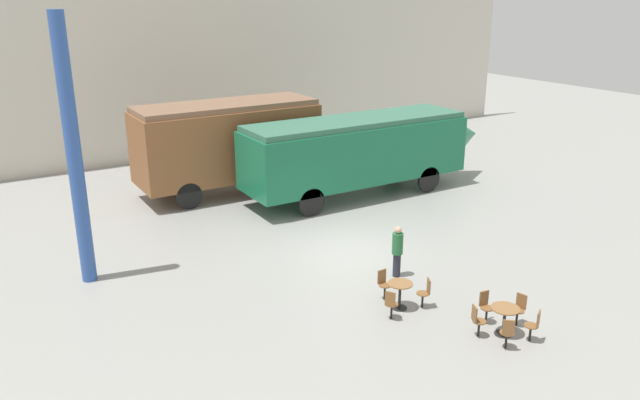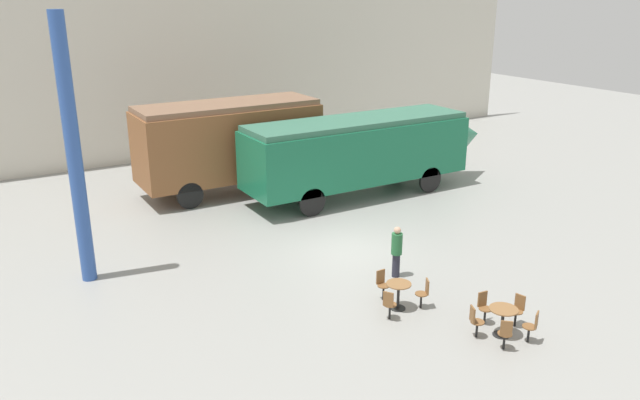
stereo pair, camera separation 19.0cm
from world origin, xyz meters
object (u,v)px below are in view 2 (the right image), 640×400
at_px(cafe_table_mid, 503,316).
at_px(passenger_coach_wooden, 229,140).
at_px(visitor_person, 397,250).
at_px(cafe_table_near, 398,290).
at_px(streamlined_locomotive, 372,148).
at_px(cafe_chair_0, 389,303).

bearing_deg(cafe_table_mid, passenger_coach_wooden, 94.44).
relative_size(passenger_coach_wooden, visitor_person, 4.74).
bearing_deg(cafe_table_near, visitor_person, 54.33).
xyz_separation_m(streamlined_locomotive, visitor_person, (-4.26, -7.41, -1.13)).
xyz_separation_m(cafe_table_mid, cafe_chair_0, (-2.04, 2.13, -0.06)).
relative_size(cafe_table_mid, visitor_person, 0.47).
relative_size(streamlined_locomotive, cafe_chair_0, 13.79).
height_order(streamlined_locomotive, visitor_person, streamlined_locomotive).
distance_m(passenger_coach_wooden, cafe_table_near, 12.57).
bearing_deg(streamlined_locomotive, passenger_coach_wooden, 147.31).
height_order(passenger_coach_wooden, cafe_table_near, passenger_coach_wooden).
distance_m(streamlined_locomotive, cafe_chair_0, 11.37).
bearing_deg(passenger_coach_wooden, streamlined_locomotive, -32.69).
relative_size(streamlined_locomotive, cafe_table_near, 15.48).
xyz_separation_m(cafe_table_near, visitor_person, (1.21, 1.69, 0.34)).
height_order(streamlined_locomotive, cafe_table_mid, streamlined_locomotive).
bearing_deg(cafe_table_near, cafe_chair_0, -147.62).
relative_size(cafe_table_near, cafe_table_mid, 1.01).
height_order(cafe_table_mid, cafe_chair_0, cafe_chair_0).
xyz_separation_m(passenger_coach_wooden, cafe_table_mid, (1.16, -14.96, -1.74)).
bearing_deg(cafe_table_mid, cafe_table_near, 119.52).
xyz_separation_m(streamlined_locomotive, cafe_table_mid, (-4.05, -11.61, -1.46)).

